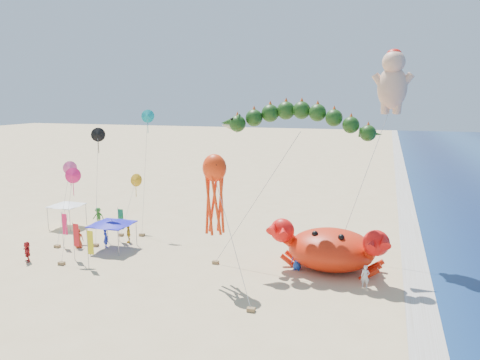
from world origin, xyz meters
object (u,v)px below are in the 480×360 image
(dragon_kite, at_px, (298,124))
(canopy_white, at_px, (66,204))
(crab_inflatable, at_px, (331,248))
(canopy_blue, at_px, (112,222))
(cherub_kite, at_px, (393,80))
(octopus_kite, at_px, (215,188))

(dragon_kite, xyz_separation_m, canopy_white, (-24.46, 3.57, -8.71))
(crab_inflatable, distance_m, dragon_kite, 9.85)
(crab_inflatable, relative_size, canopy_white, 2.84)
(canopy_blue, bearing_deg, crab_inflatable, 1.90)
(crab_inflatable, relative_size, dragon_kite, 0.72)
(cherub_kite, relative_size, octopus_kite, 1.84)
(canopy_blue, distance_m, canopy_white, 9.66)
(crab_inflatable, height_order, dragon_kite, dragon_kite)
(dragon_kite, height_order, octopus_kite, dragon_kite)
(cherub_kite, relative_size, canopy_blue, 4.79)
(octopus_kite, bearing_deg, crab_inflatable, 30.13)
(canopy_white, bearing_deg, cherub_kite, 3.16)
(cherub_kite, bearing_deg, octopus_kite, -138.26)
(cherub_kite, distance_m, octopus_kite, 17.44)
(octopus_kite, bearing_deg, canopy_white, 155.99)
(dragon_kite, relative_size, canopy_blue, 3.50)
(dragon_kite, xyz_separation_m, cherub_kite, (6.71, 5.29, 3.43))
(crab_inflatable, bearing_deg, cherub_kite, 56.78)
(dragon_kite, height_order, canopy_white, dragon_kite)
(crab_inflatable, distance_m, canopy_blue, 18.95)
(crab_inflatable, distance_m, cherub_kite, 14.63)
(canopy_blue, bearing_deg, canopy_white, 150.38)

